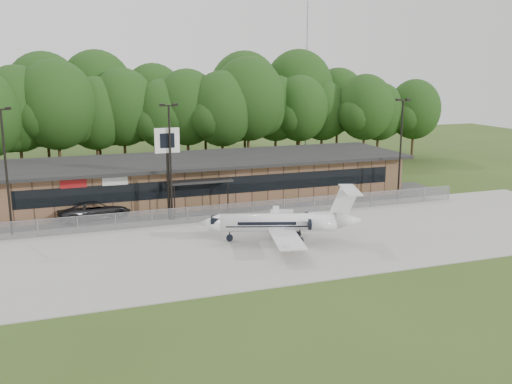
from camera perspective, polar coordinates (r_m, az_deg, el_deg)
name	(u,v)px	position (r m, az deg, el deg)	size (l,w,h in m)	color
ground	(301,278)	(37.01, 4.50, -8.60)	(160.00, 160.00, 0.00)	#334B1B
apron	(259,242)	(44.01, 0.26, -5.05)	(64.00, 18.00, 0.08)	#9E9B93
parking_lot	(218,208)	(54.57, -3.83, -1.63)	(50.00, 9.00, 0.06)	#383835
terminal	(206,178)	(58.29, -5.05, 1.42)	(41.00, 11.65, 4.30)	brown
fence	(232,212)	(50.20, -2.44, -1.98)	(46.00, 0.04, 1.52)	gray
treeline	(170,112)	(75.08, -8.63, 7.90)	(72.00, 12.00, 15.00)	#143611
radio_mast	(307,72)	(87.36, 5.08, 11.89)	(0.20, 0.20, 25.00)	gray
light_pole_left	(5,162)	(48.69, -23.77, 2.77)	(1.55, 0.30, 10.23)	black
light_pole_mid	(170,154)	(49.41, -8.58, 3.82)	(1.55, 0.30, 10.23)	black
light_pole_right	(401,142)	(58.26, 14.29, 4.87)	(1.55, 0.30, 10.23)	black
business_jet	(284,223)	(43.78, 2.81, -3.13)	(12.51, 11.21, 4.25)	silver
suv	(94,210)	(52.44, -15.85, -1.70)	(2.92, 6.34, 1.76)	#2B2B2D
pole_sign	(167,150)	(49.63, -8.86, 4.14)	(2.13, 0.28, 8.15)	black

